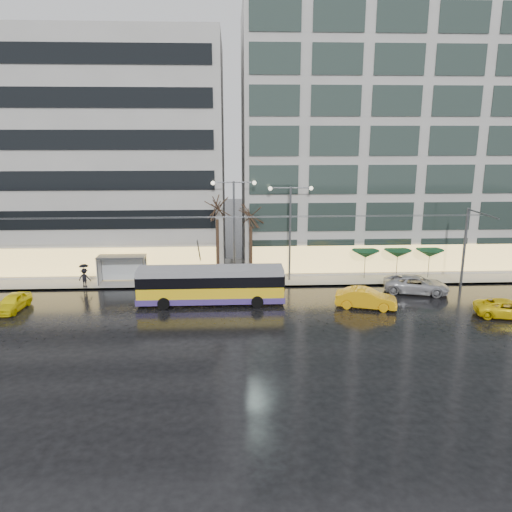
{
  "coord_description": "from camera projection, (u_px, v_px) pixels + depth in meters",
  "views": [
    {
      "loc": [
        1.83,
        -32.82,
        13.23
      ],
      "look_at": [
        3.67,
        5.0,
        3.86
      ],
      "focal_mm": 35.0,
      "sensor_mm": 36.0,
      "label": 1
    }
  ],
  "objects": [
    {
      "name": "building_left",
      "position": [
        53.0,
        154.0,
        49.9
      ],
      "size": [
        34.0,
        14.0,
        22.0
      ],
      "primitive_type": "cube",
      "color": "#A19F9A",
      "rests_on": "sidewalk"
    },
    {
      "name": "parasol_c",
      "position": [
        430.0,
        253.0,
        45.93
      ],
      "size": [
        2.5,
        2.5,
        2.65
      ],
      "color": "#595B60",
      "rests_on": "sidewalk"
    },
    {
      "name": "taxi_c",
      "position": [
        508.0,
        309.0,
        36.72
      ],
      "size": [
        5.03,
        3.13,
        1.3
      ],
      "primitive_type": "imported",
      "rotation": [
        0.0,
        0.0,
        1.35
      ],
      "color": "yellow",
      "rests_on": "ground"
    },
    {
      "name": "tree_a",
      "position": [
        217.0,
        205.0,
        43.9
      ],
      "size": [
        3.2,
        3.2,
        8.4
      ],
      "color": "black",
      "rests_on": "sidewalk"
    },
    {
      "name": "ground",
      "position": [
        207.0,
        327.0,
        34.91
      ],
      "size": [
        140.0,
        140.0,
        0.0
      ],
      "primitive_type": "plane",
      "color": "black",
      "rests_on": "ground"
    },
    {
      "name": "taxi_b",
      "position": [
        366.0,
        298.0,
        38.6
      ],
      "size": [
        4.95,
        2.9,
        1.54
      ],
      "primitive_type": "imported",
      "rotation": [
        0.0,
        0.0,
        1.28
      ],
      "color": "#FFAF0D",
      "rests_on": "ground"
    },
    {
      "name": "taxi_a",
      "position": [
        13.0,
        302.0,
        38.05
      ],
      "size": [
        1.85,
        3.95,
        1.31
      ],
      "primitive_type": "imported",
      "rotation": [
        0.0,
        0.0,
        -0.08
      ],
      "color": "#FFEC0D",
      "rests_on": "ground"
    },
    {
      "name": "catenary",
      "position": [
        222.0,
        243.0,
        41.63
      ],
      "size": [
        42.24,
        5.12,
        7.0
      ],
      "color": "#595B60",
      "rests_on": "ground"
    },
    {
      "name": "tree_b",
      "position": [
        251.0,
        212.0,
        44.4
      ],
      "size": [
        3.2,
        3.2,
        7.7
      ],
      "color": "black",
      "rests_on": "sidewalk"
    },
    {
      "name": "street_lamp_far",
      "position": [
        290.0,
        220.0,
        44.34
      ],
      "size": [
        3.96,
        0.36,
        8.53
      ],
      "color": "#595B60",
      "rests_on": "sidewalk"
    },
    {
      "name": "parasol_a",
      "position": [
        365.0,
        254.0,
        45.64
      ],
      "size": [
        2.5,
        2.5,
        2.65
      ],
      "color": "#595B60",
      "rests_on": "sidewalk"
    },
    {
      "name": "pedestrian_a",
      "position": [
        137.0,
        265.0,
        45.4
      ],
      "size": [
        0.98,
        1.0,
        2.19
      ],
      "color": "black",
      "rests_on": "sidewalk"
    },
    {
      "name": "parasol_b",
      "position": [
        398.0,
        254.0,
        45.79
      ],
      "size": [
        2.5,
        2.5,
        2.65
      ],
      "color": "#595B60",
      "rests_on": "sidewalk"
    },
    {
      "name": "pedestrian_c",
      "position": [
        84.0,
        275.0,
        43.2
      ],
      "size": [
        1.19,
        0.94,
        2.11
      ],
      "color": "black",
      "rests_on": "sidewalk"
    },
    {
      "name": "kerb",
      "position": [
        235.0,
        287.0,
        43.76
      ],
      "size": [
        80.0,
        0.1,
        0.15
      ],
      "primitive_type": "cube",
      "color": "slate",
      "rests_on": "ground"
    },
    {
      "name": "building_right",
      "position": [
        398.0,
        139.0,
        51.19
      ],
      "size": [
        32.0,
        14.0,
        25.0
      ],
      "primitive_type": "cube",
      "color": "#A19F9A",
      "rests_on": "sidewalk"
    },
    {
      "name": "sedan_silver",
      "position": [
        416.0,
        284.0,
        42.22
      ],
      "size": [
        5.85,
        3.81,
        1.5
      ],
      "primitive_type": "imported",
      "rotation": [
        0.0,
        0.0,
        1.3
      ],
      "color": "#A2A2A6",
      "rests_on": "ground"
    },
    {
      "name": "pedestrian_b",
      "position": [
        178.0,
        268.0,
        46.38
      ],
      "size": [
        1.0,
        0.99,
        1.63
      ],
      "color": "black",
      "rests_on": "sidewalk"
    },
    {
      "name": "bus_shelter",
      "position": [
        118.0,
        263.0,
        44.41
      ],
      "size": [
        4.2,
        1.6,
        2.51
      ],
      "color": "#595B60",
      "rests_on": "sidewalk"
    },
    {
      "name": "street_lamp_near",
      "position": [
        234.0,
        217.0,
        44.04
      ],
      "size": [
        3.96,
        0.36,
        9.03
      ],
      "color": "#595B60",
      "rests_on": "sidewalk"
    },
    {
      "name": "sidewalk",
      "position": [
        234.0,
        272.0,
        48.56
      ],
      "size": [
        80.0,
        10.0,
        0.15
      ],
      "primitive_type": "cube",
      "color": "gray",
      "rests_on": "ground"
    },
    {
      "name": "trolleybus",
      "position": [
        211.0,
        286.0,
        39.39
      ],
      "size": [
        11.52,
        4.51,
        5.33
      ],
      "color": "yellow",
      "rests_on": "ground"
    }
  ]
}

